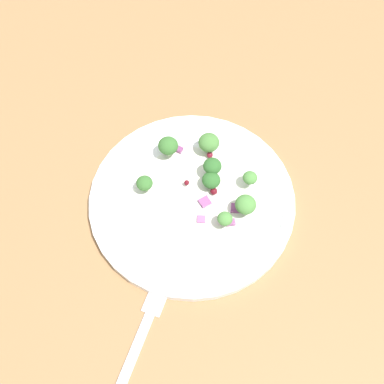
# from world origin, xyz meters

# --- Properties ---
(ground_plane) EXTENTS (1.80, 1.80, 0.02)m
(ground_plane) POSITION_xyz_m (0.00, 0.00, -0.01)
(ground_plane) COLOR olive
(plate) EXTENTS (0.28, 0.28, 0.02)m
(plate) POSITION_xyz_m (0.02, 0.01, 0.01)
(plate) COLOR white
(plate) RESTS_ON ground_plane
(dressing_pool) EXTENTS (0.16, 0.16, 0.00)m
(dressing_pool) POSITION_xyz_m (0.02, 0.01, 0.01)
(dressing_pool) COLOR white
(dressing_pool) RESTS_ON plate
(broccoli_floret_0) EXTENTS (0.02, 0.02, 0.02)m
(broccoli_floret_0) POSITION_xyz_m (-0.04, 0.02, 0.03)
(broccoli_floret_0) COLOR #8EB77A
(broccoli_floret_0) RESTS_ON plate
(broccoli_floret_1) EXTENTS (0.03, 0.03, 0.03)m
(broccoli_floret_1) POSITION_xyz_m (0.09, -0.01, 0.03)
(broccoli_floret_1) COLOR #8EB77A
(broccoli_floret_1) RESTS_ON plate
(broccoli_floret_2) EXTENTS (0.02, 0.02, 0.03)m
(broccoli_floret_2) POSITION_xyz_m (0.04, 0.03, 0.03)
(broccoli_floret_2) COLOR #8EB77A
(broccoli_floret_2) RESTS_ON plate
(broccoli_floret_3) EXTENTS (0.02, 0.02, 0.02)m
(broccoli_floret_3) POSITION_xyz_m (0.06, -0.03, 0.03)
(broccoli_floret_3) COLOR #8EB77A
(broccoli_floret_3) RESTS_ON plate
(broccoli_floret_4) EXTENTS (0.03, 0.03, 0.03)m
(broccoli_floret_4) POSITION_xyz_m (0.04, 0.09, 0.03)
(broccoli_floret_4) COLOR #ADD18E
(broccoli_floret_4) RESTS_ON plate
(broccoli_floret_5) EXTENTS (0.03, 0.03, 0.03)m
(broccoli_floret_5) POSITION_xyz_m (-0.01, 0.08, 0.03)
(broccoli_floret_5) COLOR #9EC684
(broccoli_floret_5) RESTS_ON plate
(broccoli_floret_6) EXTENTS (0.02, 0.02, 0.02)m
(broccoli_floret_6) POSITION_xyz_m (0.10, 0.03, 0.03)
(broccoli_floret_6) COLOR #8EB77A
(broccoli_floret_6) RESTS_ON plate
(broccoli_floret_7) EXTENTS (0.03, 0.03, 0.03)m
(broccoli_floret_7) POSITION_xyz_m (0.05, 0.04, 0.03)
(broccoli_floret_7) COLOR #ADD18E
(broccoli_floret_7) RESTS_ON plate
(cranberry_0) EXTENTS (0.01, 0.01, 0.01)m
(cranberry_0) POSITION_xyz_m (0.06, -0.03, 0.02)
(cranberry_0) COLOR maroon
(cranberry_0) RESTS_ON plate
(cranberry_1) EXTENTS (0.01, 0.01, 0.01)m
(cranberry_1) POSITION_xyz_m (0.04, 0.07, 0.02)
(cranberry_1) COLOR maroon
(cranberry_1) RESTS_ON plate
(cranberry_2) EXTENTS (0.01, 0.01, 0.01)m
(cranberry_2) POSITION_xyz_m (0.01, 0.03, 0.02)
(cranberry_2) COLOR maroon
(cranberry_2) RESTS_ON plate
(cranberry_3) EXTENTS (0.01, 0.01, 0.01)m
(cranberry_3) POSITION_xyz_m (0.05, 0.01, 0.02)
(cranberry_3) COLOR maroon
(cranberry_3) RESTS_ON plate
(onion_bit_0) EXTENTS (0.01, 0.01, 0.01)m
(onion_bit_0) POSITION_xyz_m (0.00, 0.08, 0.02)
(onion_bit_0) COLOR #843D75
(onion_bit_0) RESTS_ON plate
(onion_bit_1) EXTENTS (0.01, 0.01, 0.00)m
(onion_bit_1) POSITION_xyz_m (0.08, -0.01, 0.02)
(onion_bit_1) COLOR #843D75
(onion_bit_1) RESTS_ON plate
(onion_bit_2) EXTENTS (0.01, 0.01, 0.01)m
(onion_bit_2) POSITION_xyz_m (0.07, -0.03, 0.02)
(onion_bit_2) COLOR #934C84
(onion_bit_2) RESTS_ON plate
(onion_bit_3) EXTENTS (0.02, 0.02, 0.00)m
(onion_bit_3) POSITION_xyz_m (0.04, 0.00, 0.02)
(onion_bit_3) COLOR #934C84
(onion_bit_3) RESTS_ON plate
(onion_bit_4) EXTENTS (0.01, 0.01, 0.00)m
(onion_bit_4) POSITION_xyz_m (0.03, -0.03, 0.02)
(onion_bit_4) COLOR #A35B93
(onion_bit_4) RESTS_ON plate
(fork) EXTENTS (0.08, 0.18, 0.01)m
(fork) POSITION_xyz_m (-0.05, -0.19, 0.00)
(fork) COLOR silver
(fork) RESTS_ON ground_plane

